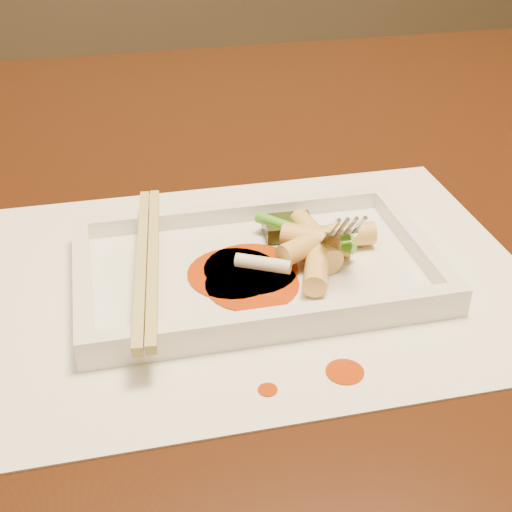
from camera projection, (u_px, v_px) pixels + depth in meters
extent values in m
cube|color=black|center=(289.00, 202.00, 0.67)|extent=(1.40, 0.90, 0.04)
cube|color=white|center=(256.00, 277.00, 0.53)|extent=(0.40, 0.30, 0.00)
cylinder|color=#AD3205|center=(345.00, 372.00, 0.44)|extent=(0.02, 0.02, 0.00)
cylinder|color=#AD3205|center=(268.00, 390.00, 0.42)|extent=(0.01, 0.01, 0.00)
cube|color=white|center=(256.00, 272.00, 0.52)|extent=(0.26, 0.16, 0.01)
cube|color=white|center=(236.00, 212.00, 0.58)|extent=(0.26, 0.01, 0.01)
cube|color=white|center=(281.00, 320.00, 0.46)|extent=(0.26, 0.01, 0.01)
cube|color=white|center=(82.00, 281.00, 0.50)|extent=(0.01, 0.14, 0.01)
cube|color=white|center=(415.00, 240.00, 0.54)|extent=(0.01, 0.14, 0.01)
cube|color=black|center=(288.00, 227.00, 0.56)|extent=(0.04, 0.03, 0.01)
cylinder|color=#EAEACC|center=(263.00, 264.00, 0.50)|extent=(0.04, 0.03, 0.01)
cylinder|color=#378E16|center=(304.00, 232.00, 0.54)|extent=(0.06, 0.07, 0.01)
cube|color=tan|center=(142.00, 261.00, 0.50)|extent=(0.03, 0.20, 0.01)
cube|color=tan|center=(153.00, 259.00, 0.50)|extent=(0.03, 0.20, 0.01)
cylinder|color=#AD3205|center=(252.00, 284.00, 0.50)|extent=(0.07, 0.07, 0.00)
cylinder|color=#AD3205|center=(251.00, 269.00, 0.52)|extent=(0.07, 0.07, 0.00)
cylinder|color=#AD3205|center=(234.00, 273.00, 0.52)|extent=(0.07, 0.07, 0.00)
cylinder|color=#EFCD6F|center=(348.00, 235.00, 0.54)|extent=(0.04, 0.02, 0.02)
cylinder|color=#EFCD6F|center=(320.00, 243.00, 0.53)|extent=(0.05, 0.03, 0.02)
cylinder|color=#EFCD6F|center=(309.00, 245.00, 0.52)|extent=(0.05, 0.04, 0.02)
cylinder|color=#EFCD6F|center=(310.00, 231.00, 0.55)|extent=(0.02, 0.04, 0.02)
cylinder|color=#EFCD6F|center=(316.00, 269.00, 0.50)|extent=(0.03, 0.05, 0.02)
cylinder|color=#EFCD6F|center=(312.00, 239.00, 0.52)|extent=(0.05, 0.04, 0.02)
cylinder|color=#EFCD6F|center=(315.00, 249.00, 0.52)|extent=(0.03, 0.05, 0.02)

